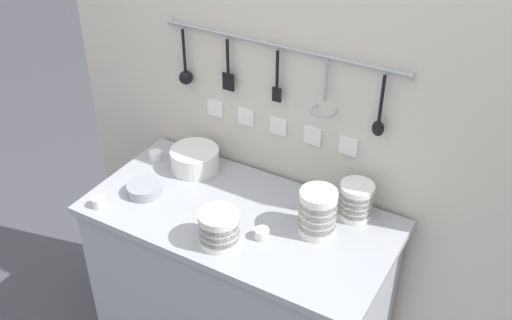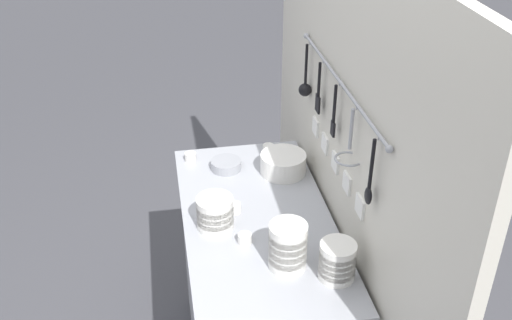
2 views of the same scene
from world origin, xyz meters
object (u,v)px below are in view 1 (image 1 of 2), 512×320
(bowl_stack_tall_left, at_px, (219,228))
(cup_edge_far, at_px, (213,217))
(bowl_stack_back_corner, at_px, (318,212))
(steel_mixing_bowl, at_px, (144,189))
(bowl_stack_wide_centre, at_px, (356,200))
(cup_back_left, at_px, (155,156))
(cup_front_right, at_px, (262,234))
(cup_beside_plates, at_px, (99,202))
(plate_stack, at_px, (195,159))

(bowl_stack_tall_left, bearing_deg, cup_edge_far, 133.95)
(bowl_stack_back_corner, bearing_deg, steel_mixing_bowl, -169.42)
(bowl_stack_wide_centre, bearing_deg, cup_edge_far, -146.37)
(cup_back_left, bearing_deg, steel_mixing_bowl, -62.61)
(bowl_stack_tall_left, height_order, cup_back_left, bowl_stack_tall_left)
(bowl_stack_tall_left, relative_size, bowl_stack_wide_centre, 1.01)
(steel_mixing_bowl, xyz_separation_m, cup_front_right, (0.52, -0.00, -0.00))
(bowl_stack_back_corner, xyz_separation_m, bowl_stack_tall_left, (-0.27, -0.22, -0.02))
(cup_front_right, relative_size, cup_beside_plates, 1.00)
(plate_stack, relative_size, steel_mixing_bowl, 1.49)
(bowl_stack_back_corner, relative_size, cup_edge_far, 3.42)
(cup_front_right, bearing_deg, bowl_stack_tall_left, -140.88)
(bowl_stack_back_corner, distance_m, cup_back_left, 0.79)
(bowl_stack_tall_left, bearing_deg, bowl_stack_wide_centre, 46.79)
(cup_front_right, height_order, cup_beside_plates, same)
(bowl_stack_back_corner, relative_size, bowl_stack_tall_left, 1.25)
(bowl_stack_wide_centre, height_order, cup_beside_plates, bowl_stack_wide_centre)
(bowl_stack_tall_left, xyz_separation_m, cup_back_left, (-0.52, 0.31, -0.05))
(bowl_stack_wide_centre, relative_size, cup_front_right, 2.71)
(plate_stack, relative_size, cup_front_right, 3.87)
(bowl_stack_back_corner, relative_size, cup_beside_plates, 3.42)
(bowl_stack_tall_left, bearing_deg, cup_beside_plates, -173.85)
(cup_beside_plates, bearing_deg, bowl_stack_wide_centre, 26.59)
(bowl_stack_back_corner, distance_m, cup_beside_plates, 0.82)
(bowl_stack_wide_centre, bearing_deg, cup_back_left, -175.56)
(bowl_stack_tall_left, height_order, cup_edge_far, bowl_stack_tall_left)
(bowl_stack_tall_left, bearing_deg, cup_back_left, 149.35)
(bowl_stack_back_corner, relative_size, cup_front_right, 3.42)
(bowl_stack_back_corner, xyz_separation_m, cup_back_left, (-0.78, 0.09, -0.07))
(cup_back_left, distance_m, cup_edge_far, 0.49)
(cup_edge_far, bearing_deg, cup_back_left, 153.06)
(plate_stack, distance_m, cup_back_left, 0.19)
(bowl_stack_wide_centre, distance_m, cup_back_left, 0.87)
(bowl_stack_back_corner, relative_size, bowl_stack_wide_centre, 1.26)
(bowl_stack_back_corner, relative_size, cup_back_left, 3.42)
(steel_mixing_bowl, xyz_separation_m, cup_back_left, (-0.11, 0.21, -0.00))
(bowl_stack_wide_centre, distance_m, cup_beside_plates, 0.96)
(cup_edge_far, xyz_separation_m, cup_beside_plates, (-0.42, -0.14, 0.00))
(cup_edge_far, bearing_deg, cup_beside_plates, -161.67)
(steel_mixing_bowl, height_order, cup_front_right, steel_mixing_bowl)
(bowl_stack_wide_centre, bearing_deg, cup_beside_plates, -153.41)
(bowl_stack_wide_centre, distance_m, steel_mixing_bowl, 0.81)
(steel_mixing_bowl, xyz_separation_m, cup_edge_far, (0.33, -0.01, -0.00))
(bowl_stack_back_corner, height_order, bowl_stack_wide_centre, bowl_stack_back_corner)
(steel_mixing_bowl, bearing_deg, bowl_stack_wide_centre, 20.17)
(bowl_stack_tall_left, bearing_deg, bowl_stack_back_corner, 39.58)
(plate_stack, bearing_deg, cup_edge_far, -44.76)
(bowl_stack_wide_centre, xyz_separation_m, cup_front_right, (-0.23, -0.28, -0.05))
(bowl_stack_tall_left, distance_m, cup_back_left, 0.60)
(bowl_stack_tall_left, distance_m, steel_mixing_bowl, 0.42)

